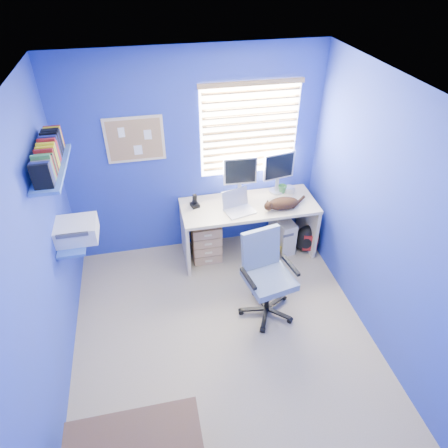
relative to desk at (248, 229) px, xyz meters
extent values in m
cube|color=tan|center=(-0.59, -1.26, -0.37)|extent=(3.00, 3.20, 0.00)
cube|color=white|center=(-0.59, -1.26, 2.13)|extent=(3.00, 3.20, 0.00)
cube|color=#2C3DA4|center=(-0.59, 0.34, 0.88)|extent=(3.00, 0.01, 2.50)
cube|color=#2C3DA4|center=(-0.59, -2.86, 0.88)|extent=(3.00, 0.01, 2.50)
cube|color=#2C3DA4|center=(-2.09, -1.26, 0.88)|extent=(0.01, 3.20, 2.50)
cube|color=#2C3DA4|center=(0.91, -1.26, 0.88)|extent=(0.01, 3.20, 2.50)
cube|color=beige|center=(0.00, 0.00, 0.00)|extent=(1.63, 0.65, 0.74)
cube|color=silver|center=(-0.15, -0.12, 0.48)|extent=(0.39, 0.34, 0.22)
cube|color=silver|center=(-0.07, 0.19, 0.64)|extent=(0.41, 0.14, 0.54)
cube|color=silver|center=(0.41, 0.22, 0.64)|extent=(0.41, 0.19, 0.54)
cube|color=black|center=(-0.64, 0.09, 0.45)|extent=(0.12, 0.13, 0.17)
imported|color=#3D873F|center=(0.47, 0.18, 0.42)|extent=(0.10, 0.09, 0.10)
cylinder|color=silver|center=(0.57, 0.18, 0.41)|extent=(0.13, 0.13, 0.07)
ellipsoid|color=black|center=(0.37, -0.16, 0.44)|extent=(0.40, 0.26, 0.13)
cube|color=beige|center=(0.47, 0.01, -0.14)|extent=(0.25, 0.46, 0.45)
cube|color=tan|center=(-0.53, -0.01, -0.10)|extent=(0.35, 0.28, 0.54)
cube|color=yellow|center=(0.33, -0.19, -0.25)|extent=(0.03, 0.17, 0.24)
ellipsoid|color=black|center=(0.77, -0.13, -0.18)|extent=(0.39, 0.33, 0.38)
cylinder|color=black|center=(-0.05, -1.04, -0.34)|extent=(0.66, 0.66, 0.06)
cylinder|color=black|center=(-0.05, -1.04, -0.12)|extent=(0.06, 0.06, 0.39)
cube|color=#7182A2|center=(-0.05, -1.04, 0.12)|extent=(0.54, 0.54, 0.08)
cube|color=#7182A2|center=(-0.09, -0.82, 0.38)|extent=(0.42, 0.14, 0.44)
cube|color=white|center=(0.06, 0.33, 1.18)|extent=(1.15, 0.01, 1.10)
cube|color=tan|center=(0.06, 0.30, 1.18)|extent=(1.10, 0.03, 1.00)
cube|color=beige|center=(-1.24, 0.33, 1.18)|extent=(0.64, 0.02, 0.52)
cube|color=tan|center=(-1.24, 0.32, 1.18)|extent=(0.58, 0.01, 0.46)
cube|color=#3960BF|center=(-1.95, -0.51, 0.55)|extent=(0.26, 0.55, 0.03)
cube|color=silver|center=(-1.91, -0.51, 0.65)|extent=(0.42, 0.34, 0.18)
cube|color=#3960BF|center=(-1.96, -0.51, 1.35)|extent=(0.24, 0.90, 0.03)
cube|color=navy|center=(-1.97, -0.51, 1.48)|extent=(0.15, 0.80, 0.22)
camera|label=1|loc=(-1.13, -3.85, 3.02)|focal=32.00mm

